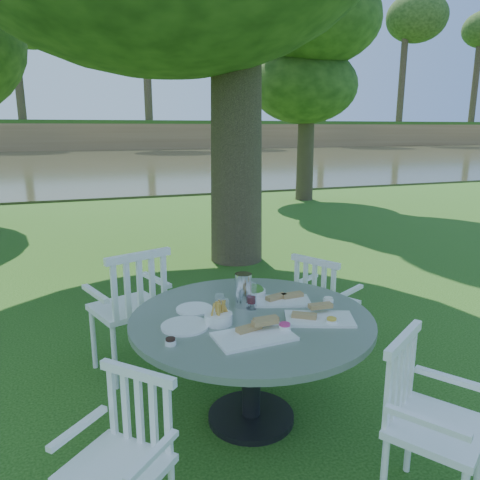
# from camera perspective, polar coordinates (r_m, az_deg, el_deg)

# --- Properties ---
(ground) EXTENTS (140.00, 140.00, 0.00)m
(ground) POSITION_cam_1_polar(r_m,az_deg,el_deg) (4.42, 0.89, -11.36)
(ground) COLOR #16400D
(ground) RESTS_ON ground
(table) EXTENTS (1.51, 1.51, 0.72)m
(table) POSITION_cam_1_polar(r_m,az_deg,el_deg) (2.99, 1.41, -11.45)
(table) COLOR black
(table) RESTS_ON ground
(chair_ne) EXTENTS (0.56, 0.58, 0.86)m
(chair_ne) POSITION_cam_1_polar(r_m,az_deg,el_deg) (3.89, 9.80, -7.04)
(chair_ne) COLOR white
(chair_ne) RESTS_ON ground
(chair_nw) EXTENTS (0.63, 0.61, 0.99)m
(chair_nw) POSITION_cam_1_polar(r_m,az_deg,el_deg) (3.62, -12.83, -7.48)
(chair_nw) COLOR white
(chair_nw) RESTS_ON ground
(chair_sw) EXTENTS (0.56, 0.56, 0.80)m
(chair_sw) POSITION_cam_1_polar(r_m,az_deg,el_deg) (2.34, -13.58, -23.28)
(chair_sw) COLOR white
(chair_sw) RESTS_ON ground
(chair_se) EXTENTS (0.60, 0.59, 0.88)m
(chair_se) POSITION_cam_1_polar(r_m,az_deg,el_deg) (2.58, 21.05, -18.74)
(chair_se) COLOR white
(chair_se) RESTS_ON ground
(tableware) EXTENTS (1.18, 0.82, 0.22)m
(tableware) POSITION_cam_1_polar(r_m,az_deg,el_deg) (2.95, 1.12, -8.35)
(tableware) COLOR white
(tableware) RESTS_ON table
(river) EXTENTS (100.00, 28.00, 0.12)m
(river) POSITION_cam_1_polar(r_m,az_deg,el_deg) (26.86, -16.76, 8.97)
(river) COLOR #33351F
(river) RESTS_ON ground
(far_bank) EXTENTS (100.00, 18.00, 15.20)m
(far_bank) POSITION_cam_1_polar(r_m,az_deg,el_deg) (45.23, -18.44, 19.69)
(far_bank) COLOR olive
(far_bank) RESTS_ON ground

